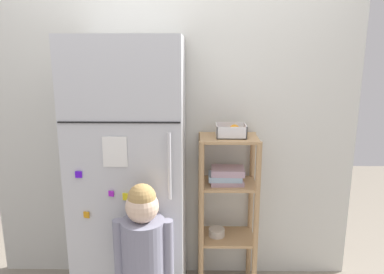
# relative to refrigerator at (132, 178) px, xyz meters

# --- Properties ---
(kitchen_wall_back) EXTENTS (2.60, 0.03, 2.25)m
(kitchen_wall_back) POSITION_rel_refrigerator_xyz_m (0.24, 0.35, 0.25)
(kitchen_wall_back) COLOR silver
(kitchen_wall_back) RESTS_ON ground
(refrigerator) EXTENTS (0.66, 0.67, 1.75)m
(refrigerator) POSITION_rel_refrigerator_xyz_m (0.00, 0.00, 0.00)
(refrigerator) COLOR silver
(refrigerator) RESTS_ON ground
(child_standing) EXTENTS (0.32, 0.24, 1.00)m
(child_standing) POSITION_rel_refrigerator_xyz_m (0.13, -0.44, -0.27)
(child_standing) COLOR #30444D
(child_standing) RESTS_ON ground
(pantry_shelf_unit) EXTENTS (0.40, 0.30, 1.11)m
(pantry_shelf_unit) POSITION_rel_refrigerator_xyz_m (0.62, 0.16, -0.19)
(pantry_shelf_unit) COLOR tan
(pantry_shelf_unit) RESTS_ON ground
(fruit_bin) EXTENTS (0.20, 0.17, 0.08)m
(fruit_bin) POSITION_rel_refrigerator_xyz_m (0.64, 0.17, 0.27)
(fruit_bin) COLOR white
(fruit_bin) RESTS_ON pantry_shelf_unit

